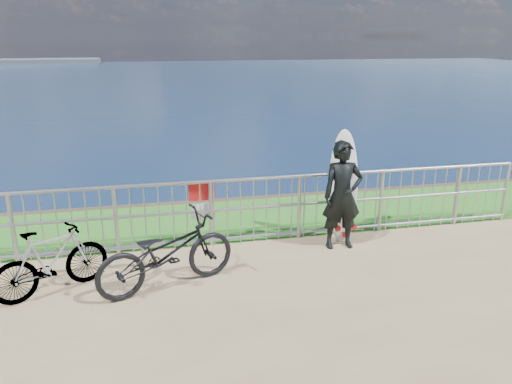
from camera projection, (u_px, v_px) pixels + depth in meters
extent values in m
plane|color=#28731F|center=(230.00, 219.00, 9.41)|extent=(120.00, 120.00, 0.00)
cube|color=brown|center=(223.00, 305.00, 11.28)|extent=(120.00, 0.30, 5.00)
plane|color=navy|center=(152.00, 83.00, 92.26)|extent=(260.00, 260.00, 0.00)
cylinder|color=#999CA1|center=(241.00, 180.00, 8.06)|extent=(10.00, 0.06, 0.06)
cylinder|color=#999CA1|center=(241.00, 208.00, 8.21)|extent=(10.00, 0.05, 0.05)
cylinder|color=#999CA1|center=(241.00, 237.00, 8.36)|extent=(10.00, 0.05, 0.05)
cylinder|color=#999CA1|center=(13.00, 228.00, 7.51)|extent=(0.06, 0.06, 1.10)
cylinder|color=#999CA1|center=(116.00, 221.00, 7.82)|extent=(0.06, 0.06, 1.10)
cylinder|color=#999CA1|center=(211.00, 214.00, 8.12)|extent=(0.06, 0.06, 1.10)
cylinder|color=#999CA1|center=(299.00, 207.00, 8.43)|extent=(0.06, 0.06, 1.10)
cylinder|color=#999CA1|center=(381.00, 201.00, 8.74)|extent=(0.06, 0.06, 1.10)
cylinder|color=#999CA1|center=(457.00, 196.00, 9.05)|extent=(0.06, 0.06, 1.10)
cylinder|color=#999CA1|center=(505.00, 192.00, 9.26)|extent=(0.06, 0.06, 1.10)
cube|color=red|center=(202.00, 192.00, 8.04)|extent=(0.42, 0.02, 0.30)
cube|color=white|center=(202.00, 192.00, 8.04)|extent=(0.38, 0.01, 0.08)
cube|color=white|center=(202.00, 211.00, 8.14)|extent=(0.36, 0.02, 0.26)
imported|color=black|center=(342.00, 195.00, 7.97)|extent=(0.67, 0.46, 1.77)
ellipsoid|color=white|center=(343.00, 186.00, 8.31)|extent=(0.60, 0.56, 1.87)
cone|color=red|center=(336.00, 226.00, 8.37)|extent=(0.11, 0.20, 0.11)
cone|color=red|center=(351.00, 225.00, 8.43)|extent=(0.11, 0.20, 0.11)
cone|color=red|center=(343.00, 232.00, 8.44)|extent=(0.11, 0.20, 0.11)
imported|color=black|center=(167.00, 253.00, 6.75)|extent=(2.09, 1.32, 1.03)
imported|color=black|center=(51.00, 261.00, 6.62)|extent=(1.57, 1.13, 0.93)
cylinder|color=#999CA1|center=(85.00, 251.00, 7.19)|extent=(1.82, 0.05, 0.05)
cylinder|color=#999CA1|center=(26.00, 268.00, 7.07)|extent=(0.04, 0.04, 0.35)
cylinder|color=#999CA1|center=(143.00, 257.00, 7.41)|extent=(0.04, 0.04, 0.35)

